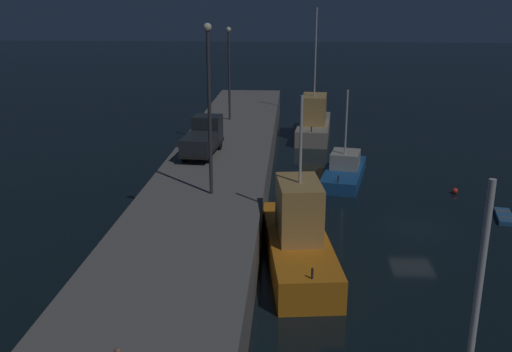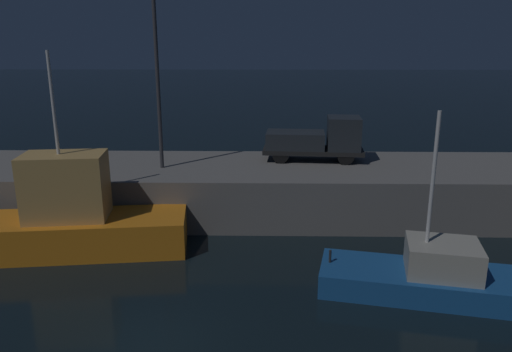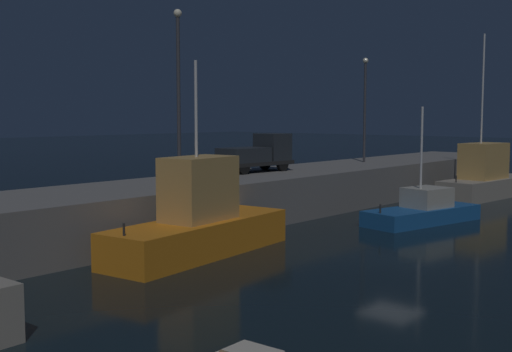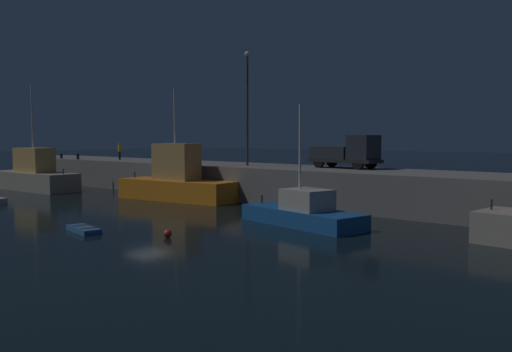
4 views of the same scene
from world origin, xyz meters
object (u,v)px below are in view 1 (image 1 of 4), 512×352
lamp_post_west (209,99)px  utility_truck (203,138)px  fishing_boat_orange (314,122)px  rowboat_white_mid (504,217)px  fishing_trawler_red (298,238)px  fishing_boat_white (344,170)px  mooring_buoy_near (455,191)px  lamp_post_east (229,67)px

lamp_post_west → utility_truck: lamp_post_west is taller
fishing_boat_orange → rowboat_white_mid: fishing_boat_orange is taller
fishing_boat_orange → utility_truck: size_ratio=2.19×
fishing_trawler_red → rowboat_white_mid: 14.96m
rowboat_white_mid → utility_truck: bearing=77.5°
fishing_boat_white → fishing_trawler_red: bearing=166.3°
mooring_buoy_near → lamp_post_west: lamp_post_west is taller
fishing_trawler_red → fishing_boat_orange: fishing_boat_orange is taller
lamp_post_east → utility_truck: 12.78m
fishing_trawler_red → fishing_boat_orange: (29.04, -1.75, 0.02)m
mooring_buoy_near → lamp_post_east: 22.22m
fishing_boat_white → lamp_post_east: size_ratio=1.01×
mooring_buoy_near → lamp_post_west: 19.88m
fishing_boat_white → utility_truck: 11.20m
fishing_boat_orange → rowboat_white_mid: size_ratio=4.51×
lamp_post_west → rowboat_white_mid: bearing=-77.1°
fishing_trawler_red → fishing_boat_white: fishing_trawler_red is taller
mooring_buoy_near → utility_truck: 18.17m
rowboat_white_mid → mooring_buoy_near: 5.01m
fishing_trawler_red → fishing_boat_orange: 29.09m
fishing_boat_white → rowboat_white_mid: fishing_boat_white is taller
fishing_boat_orange → mooring_buoy_near: (-17.06, -9.41, -1.29)m
fishing_trawler_red → fishing_boat_orange: size_ratio=0.84×
rowboat_white_mid → mooring_buoy_near: size_ratio=6.51×
mooring_buoy_near → utility_truck: (-0.30, 17.80, 3.65)m
mooring_buoy_near → utility_truck: utility_truck is taller
fishing_trawler_red → mooring_buoy_near: fishing_trawler_red is taller
fishing_boat_white → lamp_post_east: bearing=47.1°
mooring_buoy_near → utility_truck: size_ratio=0.07×
fishing_trawler_red → mooring_buoy_near: 16.42m
fishing_boat_orange → lamp_post_east: (-5.10, 7.86, 5.95)m
lamp_post_east → fishing_boat_white: bearing=-132.9°
fishing_trawler_red → rowboat_white_mid: size_ratio=3.78×
fishing_boat_white → mooring_buoy_near: size_ratio=19.52×
utility_truck → rowboat_white_mid: bearing=-102.5°
rowboat_white_mid → fishing_boat_white: bearing=51.0°
mooring_buoy_near → rowboat_white_mid: bearing=-158.7°
mooring_buoy_near → lamp_post_west: (-8.77, 16.04, 7.81)m
mooring_buoy_near → lamp_post_east: (11.96, 17.28, 7.24)m
mooring_buoy_near → lamp_post_east: size_ratio=0.05×
fishing_boat_white → lamp_post_east: (9.04, 9.74, 6.72)m
fishing_boat_orange → lamp_post_west: (-25.83, 6.63, 6.52)m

